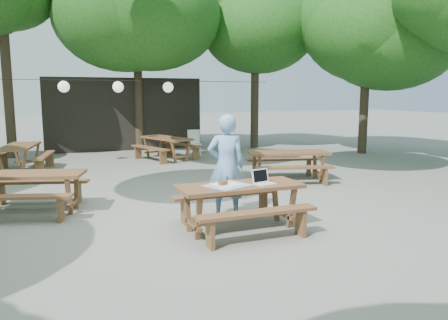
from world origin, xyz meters
TOP-DOWN VIEW (x-y plane):
  - ground at (0.00, 0.00)m, footprint 80.00×80.00m
  - pavilion at (0.50, 10.50)m, footprint 6.00×3.00m
  - main_picnic_table at (0.55, -1.77)m, footprint 2.00×1.58m
  - picnic_table_nw at (-2.69, 0.64)m, footprint 2.27×2.06m
  - picnic_table_ne at (3.31, 1.47)m, footprint 2.25×2.03m
  - picnic_table_far_w at (-3.09, 5.45)m, footprint 1.88×2.14m
  - picnic_table_far_e at (1.35, 6.15)m, footprint 2.14×2.33m
  - woman at (0.65, -0.90)m, footprint 0.78×0.63m
  - plastic_chair at (2.54, 6.81)m, footprint 0.51×0.51m
  - laptop at (0.91, -1.86)m, footprint 0.38×0.33m
  - tabletop_clutter at (0.31, -1.76)m, footprint 0.82×0.76m
  - paper_lanterns at (-0.19, 6.00)m, footprint 9.00×0.34m

SIDE VIEW (x-z plane):
  - ground at x=0.00m, z-range 0.00..0.00m
  - plastic_chair at x=2.54m, z-range -0.19..0.71m
  - main_picnic_table at x=0.55m, z-range 0.01..0.76m
  - picnic_table_nw at x=-2.69m, z-range 0.01..0.76m
  - picnic_table_ne at x=3.31m, z-range 0.01..0.76m
  - picnic_table_far_w at x=-3.09m, z-range 0.01..0.76m
  - picnic_table_far_e at x=1.35m, z-range 0.01..0.76m
  - tabletop_clutter at x=0.31m, z-range 0.72..0.80m
  - laptop at x=0.91m, z-range 0.69..0.93m
  - woman at x=0.65m, z-range 0.00..1.84m
  - pavilion at x=0.50m, z-range 0.00..2.80m
  - paper_lanterns at x=-0.19m, z-range 2.21..2.59m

